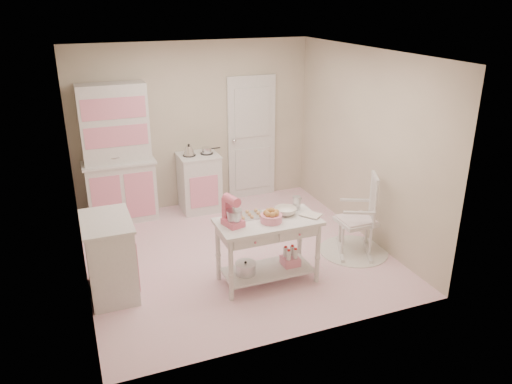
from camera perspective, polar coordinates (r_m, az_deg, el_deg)
room_shell at (r=6.13m, az=-2.58°, el=6.71°), size 3.84×3.84×2.62m
door at (r=8.31m, az=-0.51°, el=6.22°), size 0.82×0.05×2.04m
hutch at (r=7.62m, az=-15.53°, el=4.15°), size 1.06×0.50×2.08m
stove at (r=7.95m, az=-6.50°, el=1.13°), size 0.62×0.57×0.92m
base_cabinet at (r=5.92m, az=-16.34°, el=-7.13°), size 0.54×0.84×0.92m
lace_rug at (r=6.90m, az=11.09°, el=-6.61°), size 0.92×0.92×0.01m
rocking_chair at (r=6.67m, az=11.42°, el=-2.48°), size 0.74×0.86×1.10m
work_table at (r=5.94m, az=1.34°, el=-6.75°), size 1.20×0.60×0.80m
stand_mixer at (r=5.57m, az=-2.67°, el=-2.24°), size 0.27×0.32×0.34m
cookie_tray at (r=5.86m, az=-0.66°, el=-2.71°), size 0.34×0.24×0.02m
bread_basket at (r=5.71m, az=1.76°, el=-3.00°), size 0.25×0.25×0.09m
mixing_bowl at (r=5.91m, az=3.41°, el=-2.19°), size 0.26×0.26×0.08m
metal_pitcher at (r=6.03m, az=4.66°, el=-1.27°), size 0.10×0.10×0.17m
recipe_book at (r=5.84m, az=5.92°, el=-2.92°), size 0.27×0.29×0.02m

